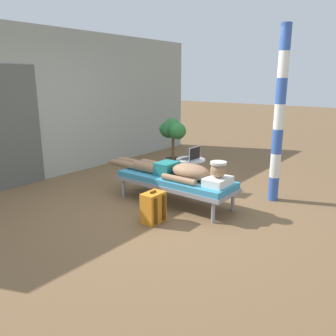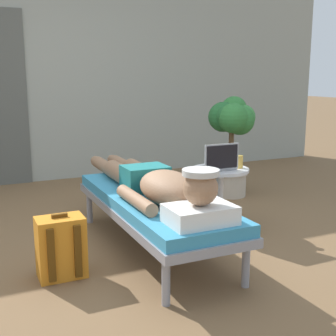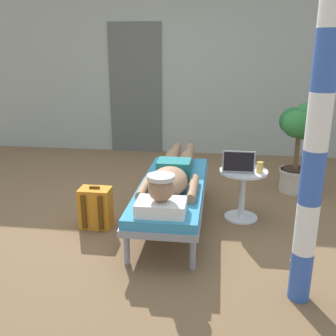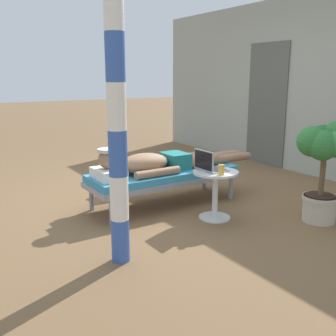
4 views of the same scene
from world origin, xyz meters
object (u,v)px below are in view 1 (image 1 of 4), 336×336
(laptop, at_px, (191,157))
(backpack, at_px, (153,208))
(lounge_chair, at_px, (175,181))
(side_table, at_px, (191,169))
(porch_post, at_px, (279,117))
(person_reclining, at_px, (178,170))
(potted_plant, at_px, (173,136))
(drink_glass, at_px, (198,155))

(laptop, relative_size, backpack, 0.73)
(lounge_chair, xyz_separation_m, laptop, (0.64, 0.15, 0.24))
(side_table, bearing_deg, laptop, -139.48)
(backpack, relative_size, porch_post, 0.17)
(person_reclining, xyz_separation_m, laptop, (0.64, 0.19, 0.06))
(side_table, bearing_deg, person_reclining, -160.65)
(lounge_chair, distance_m, backpack, 0.76)
(backpack, relative_size, potted_plant, 0.40)
(person_reclining, height_order, drink_glass, person_reclining)
(person_reclining, height_order, laptop, laptop)
(laptop, relative_size, drink_glass, 2.92)
(lounge_chair, bearing_deg, potted_plant, 38.07)
(person_reclining, bearing_deg, lounge_chair, 90.00)
(lounge_chair, xyz_separation_m, potted_plant, (1.36, 1.07, 0.38))
(side_table, bearing_deg, lounge_chair, -163.75)
(side_table, distance_m, laptop, 0.24)
(side_table, relative_size, backpack, 1.23)
(lounge_chair, bearing_deg, porch_post, -46.22)
(person_reclining, relative_size, potted_plant, 2.03)
(lounge_chair, distance_m, potted_plant, 1.77)
(backpack, bearing_deg, side_table, 15.20)
(drink_glass, bearing_deg, laptop, 179.15)
(side_table, height_order, drink_glass, drink_glass)
(lounge_chair, bearing_deg, backpack, -165.81)
(potted_plant, bearing_deg, porch_post, -98.35)
(person_reclining, xyz_separation_m, potted_plant, (1.36, 1.11, 0.20))
(backpack, xyz_separation_m, potted_plant, (2.09, 1.25, 0.53))
(lounge_chair, distance_m, side_table, 0.73)
(porch_post, bearing_deg, side_table, 105.14)
(person_reclining, height_order, potted_plant, potted_plant)
(person_reclining, bearing_deg, laptop, 16.90)
(lounge_chair, xyz_separation_m, side_table, (0.70, 0.20, 0.01))
(lounge_chair, relative_size, side_table, 3.49)
(laptop, bearing_deg, lounge_chair, -166.59)
(lounge_chair, distance_m, laptop, 0.70)
(drink_glass, xyz_separation_m, potted_plant, (0.52, 0.92, 0.15))
(laptop, relative_size, porch_post, 0.12)
(drink_glass, xyz_separation_m, porch_post, (0.20, -1.24, 0.70))
(person_reclining, height_order, side_table, person_reclining)
(lounge_chair, height_order, drink_glass, drink_glass)
(drink_glass, bearing_deg, porch_post, -80.82)
(side_table, height_order, porch_post, porch_post)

